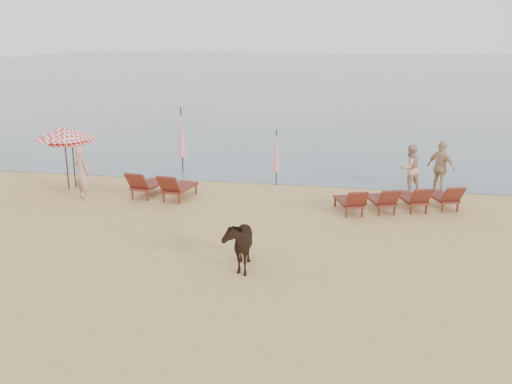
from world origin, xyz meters
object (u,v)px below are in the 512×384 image
at_px(umbrella_open_left_b, 71,135).
at_px(lounger_cluster_right, 399,199).
at_px(lounger_cluster_left, 161,185).
at_px(umbrella_open_left_a, 64,132).
at_px(umbrella_closed_left, 182,133).
at_px(beachgoer_right_a, 410,168).
at_px(beachgoer_right_b, 441,168).
at_px(cow, 238,242).
at_px(umbrella_closed_right, 276,151).
at_px(beachgoer_left, 82,173).

bearing_deg(umbrella_open_left_b, lounger_cluster_right, 16.21).
bearing_deg(lounger_cluster_left, umbrella_open_left_a, -179.54).
height_order(umbrella_closed_left, beachgoer_right_a, umbrella_closed_left).
bearing_deg(beachgoer_right_b, beachgoer_right_a, 39.29).
bearing_deg(umbrella_closed_left, beachgoer_right_b, -7.78).
bearing_deg(lounger_cluster_right, cow, -146.80).
bearing_deg(lounger_cluster_right, umbrella_open_left_b, 156.49).
relative_size(umbrella_closed_right, beachgoer_right_b, 1.10).
bearing_deg(beachgoer_left, beachgoer_right_b, -137.30).
bearing_deg(cow, umbrella_open_left_b, 130.22).
height_order(lounger_cluster_right, cow, cow).
height_order(umbrella_open_left_b, beachgoer_left, umbrella_open_left_b).
height_order(umbrella_closed_right, beachgoer_left, umbrella_closed_right).
bearing_deg(beachgoer_right_a, cow, 28.03).
height_order(umbrella_open_left_a, umbrella_open_left_b, umbrella_open_left_a).
relative_size(umbrella_closed_left, umbrella_closed_right, 1.28).
height_order(lounger_cluster_left, beachgoer_right_b, beachgoer_right_b).
xyz_separation_m(umbrella_closed_right, cow, (0.30, -7.74, -0.61)).
xyz_separation_m(beachgoer_left, beachgoer_right_a, (10.74, 2.98, -0.06)).
bearing_deg(umbrella_open_left_b, lounger_cluster_left, 8.39).
bearing_deg(lounger_cluster_left, beachgoer_left, -160.48).
xyz_separation_m(umbrella_closed_right, beachgoer_right_b, (5.72, -0.10, -0.32)).
bearing_deg(lounger_cluster_right, lounger_cluster_left, 160.08).
xyz_separation_m(lounger_cluster_left, umbrella_open_left_b, (-3.49, 0.69, 1.47)).
bearing_deg(beachgoer_right_b, umbrella_closed_left, 34.55).
relative_size(umbrella_closed_left, beachgoer_right_a, 1.55).
bearing_deg(umbrella_open_left_b, umbrella_open_left_a, -102.64).
relative_size(lounger_cluster_left, cow, 1.37).
bearing_deg(beachgoer_right_a, lounger_cluster_left, -15.59).
xyz_separation_m(lounger_cluster_left, umbrella_open_left_a, (-3.63, 0.46, 1.59)).
distance_m(lounger_cluster_left, umbrella_open_left_b, 3.85).
relative_size(umbrella_closed_right, cow, 1.34).
relative_size(umbrella_open_left_a, beachgoer_left, 1.27).
relative_size(umbrella_closed_right, beachgoer_right_a, 1.21).
bearing_deg(umbrella_open_left_a, beachgoer_right_b, 29.56).
bearing_deg(cow, beachgoer_left, 132.74).
xyz_separation_m(lounger_cluster_right, beachgoer_right_a, (0.47, 2.43, 0.43)).
bearing_deg(umbrella_closed_left, lounger_cluster_right, -24.31).
relative_size(lounger_cluster_left, umbrella_open_left_b, 0.93).
bearing_deg(lounger_cluster_right, beachgoer_right_a, 59.02).
distance_m(umbrella_open_left_a, beachgoer_left, 1.87).
bearing_deg(beachgoer_right_a, umbrella_closed_right, -32.78).
distance_m(lounger_cluster_right, umbrella_closed_right, 4.97).
bearing_deg(lounger_cluster_right, umbrella_open_left_a, 157.68).
bearing_deg(beachgoer_left, umbrella_closed_left, -87.32).
distance_m(lounger_cluster_right, beachgoer_right_b, 2.86).
distance_m(umbrella_open_left_b, beachgoer_right_b, 12.87).
height_order(umbrella_open_left_b, cow, umbrella_open_left_b).
relative_size(umbrella_open_left_b, cow, 1.48).
bearing_deg(beachgoer_left, umbrella_open_left_a, -13.49).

